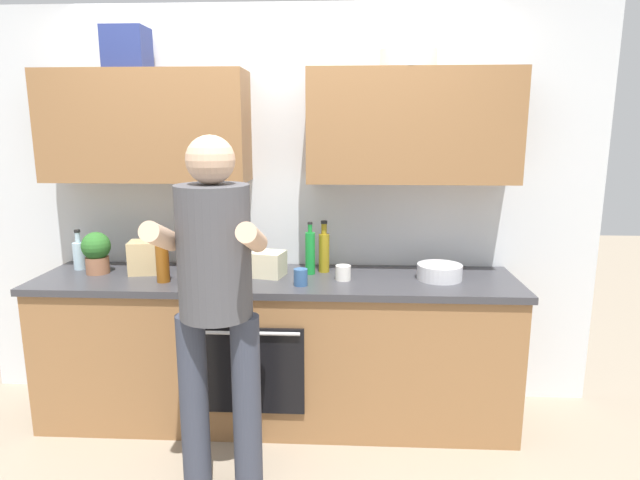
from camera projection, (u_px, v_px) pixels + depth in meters
The scene contains 18 objects.
ground_plane at pixel (278, 416), 3.36m from camera, with size 12.00×12.00×0.00m, color gray.
back_wall_unit at pixel (280, 171), 3.32m from camera, with size 4.00×0.38×2.50m.
counter at pixel (277, 348), 3.27m from camera, with size 2.84×0.67×0.90m.
person_standing at pixel (215, 290), 2.50m from camera, with size 0.49×0.45×1.74m.
bottle_water at pixel (79, 254), 3.35m from camera, with size 0.07×0.07×0.25m.
bottle_juice at pixel (228, 266), 3.08m from camera, with size 0.06×0.06×0.23m.
bottle_syrup at pixel (163, 262), 3.07m from camera, with size 0.07×0.07×0.27m.
bottle_soda at pixel (310, 252), 3.23m from camera, with size 0.06×0.06×0.32m.
bottle_oil at pixel (324, 251), 3.28m from camera, with size 0.07×0.07×0.32m.
bottle_vinegar at pixel (232, 248), 3.36m from camera, with size 0.06×0.06×0.32m.
bottle_wine at pixel (196, 251), 3.36m from camera, with size 0.07×0.07×0.26m.
cup_coffee at pixel (343, 273), 3.12m from camera, with size 0.09×0.09×0.09m, color white.
cup_tea at pixel (301, 277), 3.01m from camera, with size 0.08×0.08×0.10m, color #33598C.
mixing_bowl at pixel (440, 272), 3.13m from camera, with size 0.26×0.26×0.09m, color silver.
knife_block at pixel (189, 262), 3.03m from camera, with size 0.10×0.14×0.31m.
potted_herb at pixel (96, 251), 3.24m from camera, with size 0.17×0.17×0.25m.
grocery_bag_rice at pixel (268, 264), 3.19m from camera, with size 0.19×0.16×0.15m, color beige.
grocery_bag_bread at pixel (144, 257), 3.26m from camera, with size 0.17×0.17×0.20m, color tan.
Camera 1 is at (0.42, -3.05, 1.77)m, focal length 30.19 mm.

